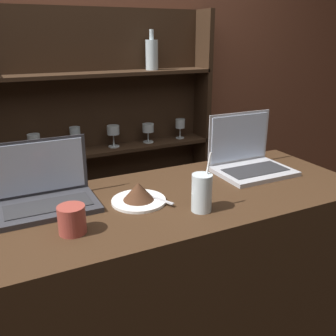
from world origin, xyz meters
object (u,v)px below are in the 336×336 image
laptop_far (248,159)px  water_glass (202,193)px  laptop_near (45,192)px  coffee_cup (72,220)px  cake_plate (139,194)px

laptop_far → water_glass: (-0.38, -0.25, 0.01)m
laptop_near → coffee_cup: 0.23m
coffee_cup → water_glass: bearing=-5.4°
laptop_far → laptop_near: bearing=178.8°
water_glass → coffee_cup: 0.42m
laptop_near → cake_plate: 0.32m
cake_plate → water_glass: bearing=-43.1°
cake_plate → water_glass: water_glass is taller
laptop_near → water_glass: (0.46, -0.27, 0.01)m
laptop_far → cake_plate: (-0.54, -0.10, -0.02)m
cake_plate → coffee_cup: (-0.25, -0.11, 0.01)m
laptop_near → coffee_cup: laptop_near is taller
cake_plate → water_glass: 0.22m
laptop_far → water_glass: 0.45m
water_glass → coffee_cup: size_ratio=2.34×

